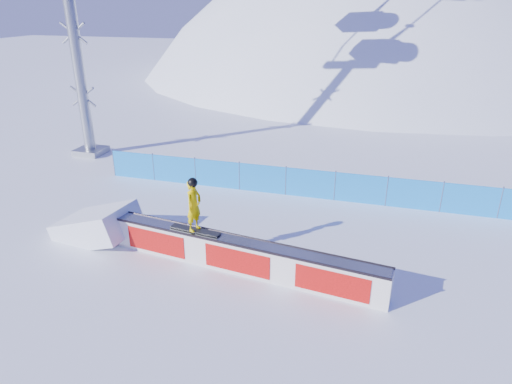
# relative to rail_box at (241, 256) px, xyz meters

# --- Properties ---
(ground) EXTENTS (160.00, 160.00, 0.00)m
(ground) POSITION_rel_rail_box_xyz_m (2.99, 1.51, -0.51)
(ground) COLOR white
(ground) RESTS_ON ground
(snow_hill) EXTENTS (64.00, 64.00, 64.00)m
(snow_hill) POSITION_rel_rail_box_xyz_m (2.99, 43.51, -18.51)
(snow_hill) COLOR white
(snow_hill) RESTS_ON ground
(safety_fence) EXTENTS (22.05, 0.05, 1.30)m
(safety_fence) POSITION_rel_rail_box_xyz_m (2.99, 6.01, 0.09)
(safety_fence) COLOR #1483E2
(safety_fence) RESTS_ON ground
(rail_box) EXTENTS (8.62, 1.72, 1.03)m
(rail_box) POSITION_rel_rail_box_xyz_m (0.00, 0.00, 0.00)
(rail_box) COLOR silver
(rail_box) RESTS_ON ground
(snow_ramp) EXTENTS (2.98, 2.08, 1.74)m
(snow_ramp) POSITION_rel_rail_box_xyz_m (-5.34, 0.70, -0.51)
(snow_ramp) COLOR white
(snow_ramp) RESTS_ON ground
(snowboarder) EXTENTS (1.65, 0.65, 1.70)m
(snowboarder) POSITION_rel_rail_box_xyz_m (-1.50, 0.20, 1.36)
(snowboarder) COLOR black
(snowboarder) RESTS_ON rail_box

